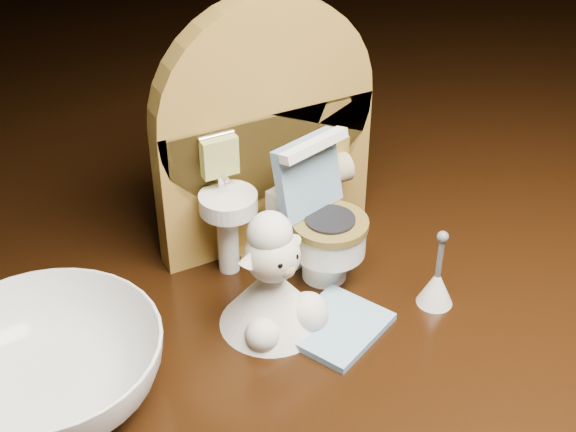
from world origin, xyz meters
name	(u,v)px	position (x,y,z in m)	size (l,w,h in m)	color
backdrop_panel	(265,142)	(0.00, 0.06, 0.07)	(0.13, 0.05, 0.15)	olive
toy_toilet	(315,226)	(0.01, 0.02, 0.03)	(0.05, 0.06, 0.08)	white
bath_mat	(337,327)	(0.00, -0.03, 0.00)	(0.05, 0.04, 0.00)	#739BB8
toilet_brush	(436,284)	(0.05, -0.03, 0.01)	(0.02, 0.02, 0.05)	white
plush_lamb	(273,288)	(-0.03, -0.01, 0.02)	(0.05, 0.05, 0.07)	silver
ceramic_bowl	(47,369)	(-0.15, 0.00, 0.02)	(0.11, 0.11, 0.03)	white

